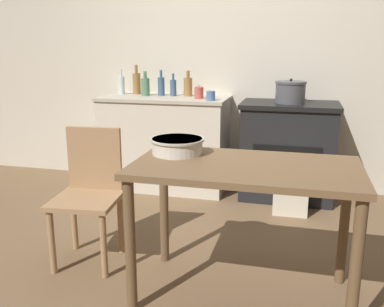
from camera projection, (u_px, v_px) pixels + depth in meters
ground_plane at (177, 250)px, 2.95m from camera, size 14.00×14.00×0.00m
wall_back at (222, 55)px, 4.12m from camera, size 8.00×0.07×2.55m
counter_cabinet at (165, 143)px, 4.16m from camera, size 1.22×0.57×0.90m
stove at (288, 151)px, 3.88m from camera, size 0.85×0.57×0.88m
work_table at (245, 185)px, 2.26m from camera, size 1.19×0.66×0.77m
chair at (90, 191)px, 2.74m from camera, size 0.44×0.44×0.86m
flour_sack at (291, 191)px, 3.55m from camera, size 0.28×0.20×0.40m
stock_pot at (290, 92)px, 3.73m from camera, size 0.27×0.27×0.21m
mixing_bowl_large at (177, 145)px, 2.44m from camera, size 0.31×0.31×0.09m
bottle_far_left at (173, 87)px, 4.10m from camera, size 0.06×0.06×0.21m
bottle_left at (188, 86)px, 4.09m from camera, size 0.08×0.08×0.24m
bottle_mid_left at (121, 85)px, 4.23m from camera, size 0.07×0.07×0.25m
bottle_center_left at (161, 86)px, 4.13m from camera, size 0.07×0.07×0.24m
bottle_center at (145, 86)px, 4.11m from camera, size 0.08×0.08×0.23m
bottle_center_right at (137, 83)px, 4.25m from camera, size 0.08×0.08×0.29m
cup_mid_right at (199, 93)px, 3.91m from camera, size 0.08×0.08×0.10m
cup_right at (211, 96)px, 3.76m from camera, size 0.08×0.08×0.08m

